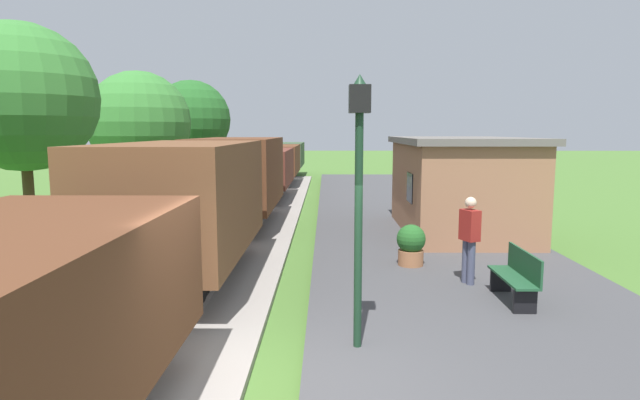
# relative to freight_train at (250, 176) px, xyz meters

# --- Properties ---
(platform_slab) EXTENTS (6.00, 60.00, 0.25)m
(platform_slab) POSITION_rel_freight_train_xyz_m (5.60, -14.12, -1.38)
(platform_slab) COLOR #424244
(platform_slab) RESTS_ON ground
(track_ballast) EXTENTS (3.80, 60.00, 0.12)m
(track_ballast) POSITION_rel_freight_train_xyz_m (-0.00, -14.12, -1.45)
(track_ballast) COLOR gray
(track_ballast) RESTS_ON ground
(rail_near) EXTENTS (0.07, 60.00, 0.14)m
(rail_near) POSITION_rel_freight_train_xyz_m (0.72, -14.12, -1.32)
(rail_near) COLOR slate
(rail_near) RESTS_ON track_ballast
(rail_far) EXTENTS (0.07, 60.00, 0.14)m
(rail_far) POSITION_rel_freight_train_xyz_m (-0.72, -14.12, -1.32)
(rail_far) COLOR slate
(rail_far) RESTS_ON track_ballast
(freight_train) EXTENTS (2.50, 39.20, 2.72)m
(freight_train) POSITION_rel_freight_train_xyz_m (0.00, 0.00, 0.00)
(freight_train) COLOR brown
(freight_train) RESTS_ON rail_near
(station_hut) EXTENTS (3.50, 5.80, 2.78)m
(station_hut) POSITION_rel_freight_train_xyz_m (6.80, -4.58, 0.15)
(station_hut) COLOR #9E6B4C
(station_hut) RESTS_ON platform_slab
(bench_near_hut) EXTENTS (0.42, 1.50, 0.91)m
(bench_near_hut) POSITION_rel_freight_train_xyz_m (6.22, -11.02, -0.78)
(bench_near_hut) COLOR #1E4C2D
(bench_near_hut) RESTS_ON platform_slab
(person_waiting) EXTENTS (0.37, 0.44, 1.71)m
(person_waiting) POSITION_rel_freight_train_xyz_m (5.68, -9.92, -0.32)
(person_waiting) COLOR #474C66
(person_waiting) RESTS_ON platform_slab
(potted_planter) EXTENTS (0.64, 0.64, 0.92)m
(potted_planter) POSITION_rel_freight_train_xyz_m (4.79, -8.52, -0.78)
(potted_planter) COLOR #9E6642
(potted_planter) RESTS_ON platform_slab
(lamp_post_near) EXTENTS (0.28, 0.28, 3.70)m
(lamp_post_near) POSITION_rel_freight_train_xyz_m (3.34, -12.95, 1.30)
(lamp_post_near) COLOR #193823
(lamp_post_near) RESTS_ON platform_slab
(tree_trackside_far) EXTENTS (3.86, 3.86, 6.01)m
(tree_trackside_far) POSITION_rel_freight_train_xyz_m (-5.03, -6.17, 2.56)
(tree_trackside_far) COLOR #4C3823
(tree_trackside_far) RESTS_ON ground
(tree_field_left) EXTENTS (4.11, 4.11, 5.61)m
(tree_field_left) POSITION_rel_freight_train_xyz_m (-4.66, 1.31, 2.04)
(tree_field_left) COLOR #4C3823
(tree_field_left) RESTS_ON ground
(tree_field_distant) EXTENTS (4.10, 4.10, 5.88)m
(tree_field_distant) POSITION_rel_freight_train_xyz_m (-4.26, 8.05, 2.32)
(tree_field_distant) COLOR #4C3823
(tree_field_distant) RESTS_ON ground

